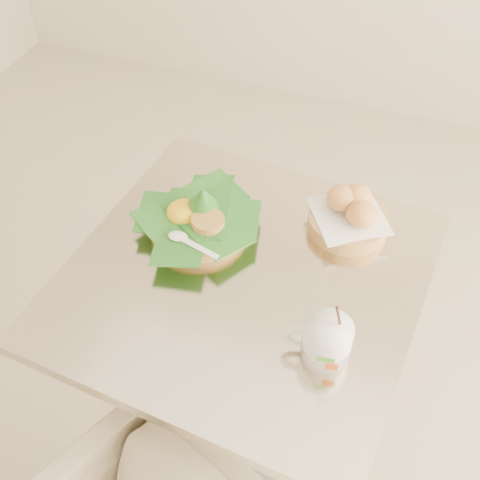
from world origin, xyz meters
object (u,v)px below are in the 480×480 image
(cafe_table, at_px, (244,336))
(bread_basket, at_px, (350,215))
(coffee_mug, at_px, (325,340))
(rice_basket, at_px, (198,217))

(cafe_table, height_order, bread_basket, bread_basket)
(cafe_table, xyz_separation_m, coffee_mug, (0.20, -0.13, 0.26))
(cafe_table, distance_m, bread_basket, 0.37)
(rice_basket, distance_m, coffee_mug, 0.40)
(cafe_table, relative_size, bread_basket, 3.70)
(coffee_mug, bearing_deg, cafe_table, 147.19)
(rice_basket, xyz_separation_m, bread_basket, (0.31, 0.12, 0.00))
(bread_basket, relative_size, coffee_mug, 1.32)
(rice_basket, relative_size, bread_basket, 1.28)
(rice_basket, bearing_deg, bread_basket, 20.99)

